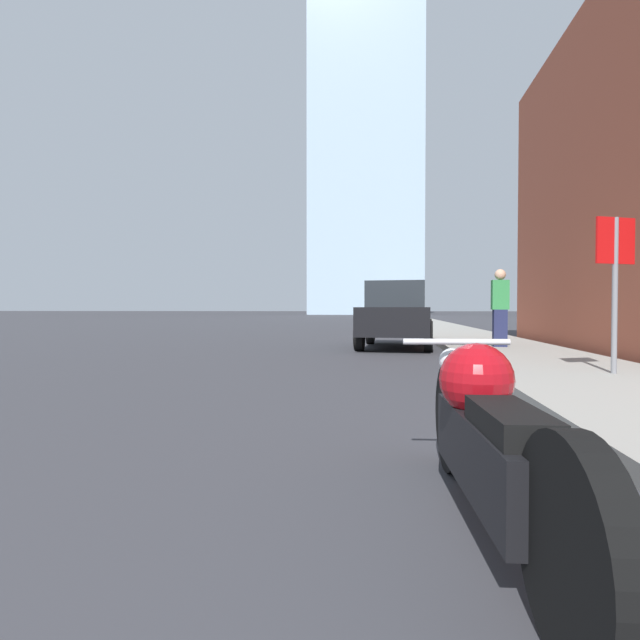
{
  "coord_description": "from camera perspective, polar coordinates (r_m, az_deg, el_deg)",
  "views": [
    {
      "loc": [
        2.17,
        2.1,
        0.99
      ],
      "look_at": [
        1.54,
        6.89,
        0.88
      ],
      "focal_mm": 28.0,
      "sensor_mm": 36.0,
      "label": 1
    }
  ],
  "objects": [
    {
      "name": "sidewalk",
      "position": [
        38.0,
        11.43,
        -0.11
      ],
      "size": [
        2.53,
        240.0,
        0.15
      ],
      "color": "gray",
      "rests_on": "ground_plane"
    },
    {
      "name": "distant_tower",
      "position": [
        96.54,
        5.43,
        23.01
      ],
      "size": [
        18.89,
        18.89,
        73.4
      ],
      "color": "#9EB7CC",
      "rests_on": "ground_plane"
    },
    {
      "name": "motorcycle",
      "position": [
        2.44,
        18.55,
        -12.51
      ],
      "size": [
        0.62,
        2.33,
        0.82
      ],
      "rotation": [
        0.0,
        0.0,
        0.06
      ],
      "color": "black",
      "rests_on": "ground_plane"
    },
    {
      "name": "parked_car_black",
      "position": [
        12.83,
        8.73,
        0.62
      ],
      "size": [
        2.02,
        3.95,
        1.67
      ],
      "rotation": [
        0.0,
        0.0,
        -0.08
      ],
      "color": "black",
      "rests_on": "ground_plane"
    },
    {
      "name": "parked_car_white",
      "position": [
        23.39,
        7.62,
        0.93
      ],
      "size": [
        2.02,
        4.0,
        1.73
      ],
      "rotation": [
        0.0,
        0.0,
        0.06
      ],
      "color": "silver",
      "rests_on": "ground_plane"
    },
    {
      "name": "parked_car_silver",
      "position": [
        34.61,
        7.57,
        1.02
      ],
      "size": [
        2.04,
        4.27,
        1.68
      ],
      "rotation": [
        0.0,
        0.0,
        -0.03
      ],
      "color": "#BCBCC1",
      "rests_on": "ground_plane"
    },
    {
      "name": "parked_car_blue",
      "position": [
        47.18,
        7.78,
        1.08
      ],
      "size": [
        2.16,
        4.4,
        1.59
      ],
      "rotation": [
        0.0,
        0.0,
        0.05
      ],
      "color": "#1E3899",
      "rests_on": "ground_plane"
    },
    {
      "name": "parked_car_green",
      "position": [
        59.92,
        7.5,
        1.17
      ],
      "size": [
        1.95,
        4.45,
        1.72
      ],
      "rotation": [
        0.0,
        0.0,
        -0.03
      ],
      "color": "#1E6B33",
      "rests_on": "ground_plane"
    },
    {
      "name": "stop_sign",
      "position": [
        7.54,
        30.66,
        5.23
      ],
      "size": [
        0.57,
        0.26,
        2.02
      ],
      "color": "slate",
      "rests_on": "sidewalk"
    },
    {
      "name": "pedestrian",
      "position": [
        11.74,
        19.88,
        1.43
      ],
      "size": [
        0.36,
        0.24,
        1.72
      ],
      "color": "#1E2347",
      "rests_on": "sidewalk"
    }
  ]
}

